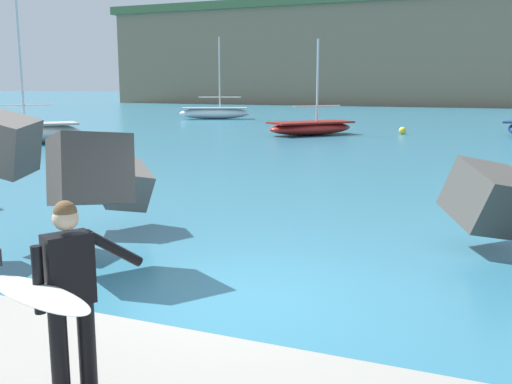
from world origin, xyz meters
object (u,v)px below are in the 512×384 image
boat_near_left (311,127)px  boat_near_right (215,113)px  boat_mid_centre (33,132)px  surfer_with_board (58,292)px  mooring_buoy_middle (403,131)px

boat_near_left → boat_near_right: boat_near_right is taller
boat_near_left → boat_mid_centre: boat_mid_centre is taller
surfer_with_board → boat_mid_centre: 26.69m
boat_mid_centre → surfer_with_board: bearing=-46.2°
boat_near_left → surfer_with_board: bearing=-76.6°
surfer_with_board → mooring_buoy_middle: surfer_with_board is taller
boat_near_right → boat_mid_centre: (1.05, -22.53, 0.02)m
surfer_with_board → mooring_buoy_middle: size_ratio=4.56×
boat_mid_centre → mooring_buoy_middle: 20.78m
boat_near_left → boat_mid_centre: size_ratio=0.78×
mooring_buoy_middle → boat_mid_centre: bearing=-142.0°
boat_mid_centre → mooring_buoy_middle: size_ratio=16.07×
boat_near_left → boat_near_right: size_ratio=0.80×
boat_near_right → boat_mid_centre: boat_mid_centre is taller
surfer_with_board → mooring_buoy_middle: (-2.12, 32.05, -1.06)m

